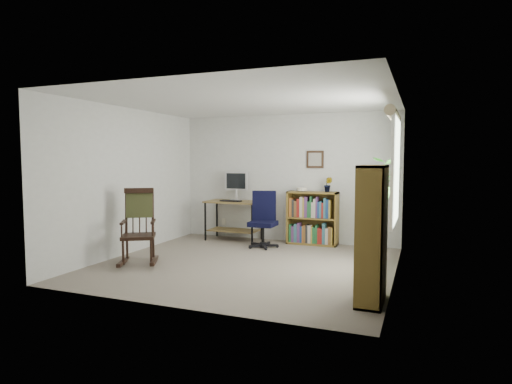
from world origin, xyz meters
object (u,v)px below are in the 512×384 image
at_px(desk, 234,220).
at_px(office_chair, 263,219).
at_px(rocking_chair, 138,226).
at_px(tall_bookshelf, 372,234).
at_px(low_bookshelf, 312,218).

xyz_separation_m(desk, office_chair, (0.78, -0.46, 0.13)).
bearing_deg(desk, rocking_chair, -103.22).
height_order(office_chair, tall_bookshelf, tall_bookshelf).
bearing_deg(low_bookshelf, tall_bookshelf, -64.73).
bearing_deg(office_chair, low_bookshelf, 23.83).
bearing_deg(tall_bookshelf, low_bookshelf, 115.27).
height_order(rocking_chair, tall_bookshelf, tall_bookshelf).
xyz_separation_m(desk, low_bookshelf, (1.53, 0.12, 0.11)).
xyz_separation_m(rocking_chair, tall_bookshelf, (3.43, -0.52, 0.18)).
xyz_separation_m(office_chair, tall_bookshelf, (2.12, -2.31, 0.24)).
relative_size(office_chair, tall_bookshelf, 0.68).
xyz_separation_m(desk, tall_bookshelf, (2.89, -2.78, 0.37)).
xyz_separation_m(rocking_chair, low_bookshelf, (2.06, 2.38, -0.08)).
bearing_deg(low_bookshelf, office_chair, -142.05).
xyz_separation_m(office_chair, low_bookshelf, (0.75, 0.58, -0.02)).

